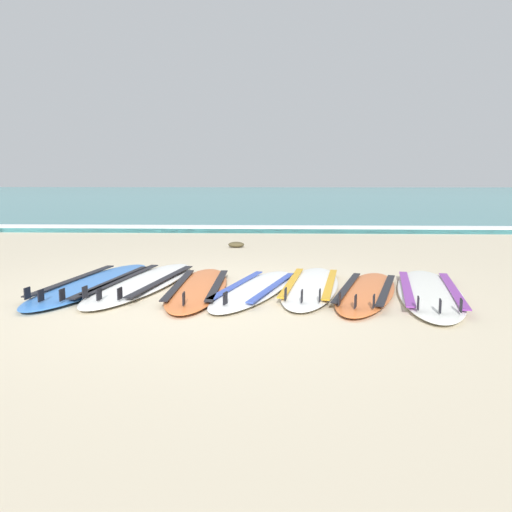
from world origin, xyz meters
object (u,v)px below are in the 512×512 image
surfboard_3 (255,289)px  surfboard_0 (94,283)px  surfboard_5 (366,291)px  surfboard_1 (143,282)px  surfboard_6 (429,292)px  surfboard_2 (198,288)px  surfboard_4 (311,286)px

surfboard_3 → surfboard_0: bearing=173.1°
surfboard_3 → surfboard_5: 1.15m
surfboard_0 → surfboard_5: bearing=-5.8°
surfboard_1 → surfboard_5: same height
surfboard_1 → surfboard_3: same height
surfboard_3 → surfboard_6: same height
surfboard_0 → surfboard_2: (1.19, -0.17, -0.00)m
surfboard_2 → surfboard_3: 0.61m
surfboard_6 → surfboard_4: bearing=168.3°
surfboard_4 → surfboard_5: (0.55, -0.25, 0.00)m
surfboard_0 → surfboard_2: 1.20m
surfboard_2 → surfboard_4: size_ratio=0.97×
surfboard_2 → surfboard_5: (1.75, -0.12, 0.00)m
surfboard_0 → surfboard_4: bearing=-1.0°
surfboard_4 → surfboard_6: (1.19, -0.25, -0.00)m
surfboard_4 → surfboard_5: same height
surfboard_5 → surfboard_4: bearing=155.3°
surfboard_4 → surfboard_5: 0.61m
surfboard_1 → surfboard_3: 1.29m
surfboard_2 → surfboard_5: size_ratio=1.02×
surfboard_0 → surfboard_6: same height
surfboard_0 → surfboard_3: (1.79, -0.22, -0.00)m
surfboard_0 → surfboard_5: 2.95m
surfboard_0 → surfboard_5: (2.93, -0.30, 0.00)m
surfboard_2 → surfboard_4: 1.21m
surfboard_5 → surfboard_6: (0.64, 0.01, -0.00)m
surfboard_4 → surfboard_3: bearing=-163.6°
surfboard_0 → surfboard_5: same height
surfboard_2 → surfboard_6: size_ratio=0.88×
surfboard_6 → surfboard_2: bearing=177.3°
surfboard_5 → surfboard_6: size_ratio=0.87×
surfboard_1 → surfboard_5: bearing=-8.7°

